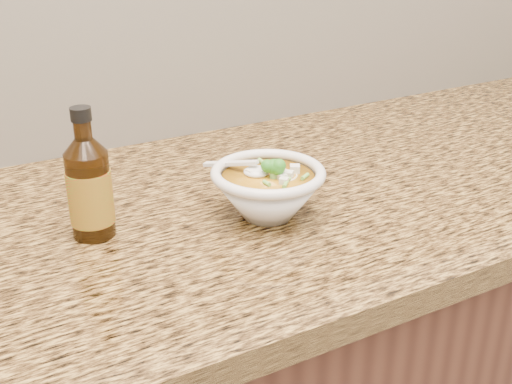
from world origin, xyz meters
TOP-DOWN VIEW (x-y plane):
  - counter_slab at (0.00, 1.68)m, footprint 4.00×0.68m
  - soup_bowl at (0.10, 1.60)m, footprint 0.17×0.17m
  - hot_sauce_bottle at (-0.14, 1.66)m, footprint 0.07×0.07m

SIDE VIEW (x-z plane):
  - counter_slab at x=0.00m, z-range 0.86..0.90m
  - soup_bowl at x=0.10m, z-range 0.89..0.99m
  - hot_sauce_bottle at x=-0.14m, z-range 0.88..1.06m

